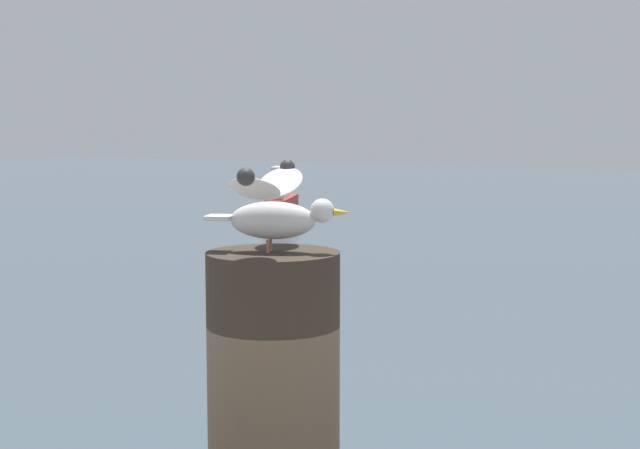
{
  "coord_description": "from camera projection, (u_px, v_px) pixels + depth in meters",
  "views": [
    {
      "loc": [
        1.54,
        -2.44,
        3.03
      ],
      "look_at": [
        0.22,
        -0.16,
        2.75
      ],
      "focal_mm": 51.59,
      "sensor_mm": 36.0,
      "label": 1
    }
  ],
  "objects": [
    {
      "name": "seagull",
      "position": [
        274.0,
        207.0,
        2.42
      ],
      "size": [
        0.38,
        0.54,
        0.24
      ],
      "color": "tan",
      "rests_on": "mooring_post"
    },
    {
      "name": "boat_red",
      "position": [
        282.0,
        203.0,
        28.85
      ],
      "size": [
        1.78,
        3.17,
        1.73
      ],
      "color": "#B72D28",
      "rests_on": "ground_plane"
    }
  ]
}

